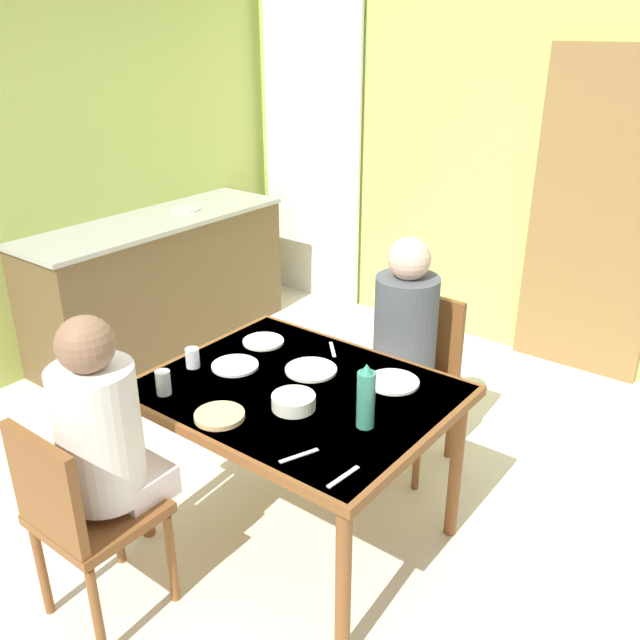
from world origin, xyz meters
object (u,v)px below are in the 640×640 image
(kitchen_counter, at_px, (160,282))
(chair_far_diner, at_px, (415,370))
(dining_table, at_px, (298,405))
(chair_near_diner, at_px, (80,513))
(person_near_diner, at_px, (102,429))
(water_bottle_green_near, at_px, (366,398))
(person_far_diner, at_px, (404,328))
(serving_bowl_center, at_px, (294,402))

(kitchen_counter, bearing_deg, chair_far_diner, -3.59)
(dining_table, relative_size, chair_near_diner, 1.39)
(dining_table, xyz_separation_m, person_near_diner, (-0.32, -0.70, 0.11))
(chair_far_diner, xyz_separation_m, water_bottle_green_near, (0.30, -0.90, 0.36))
(dining_table, relative_size, water_bottle_green_near, 4.72)
(chair_near_diner, bearing_deg, person_near_diner, 90.00)
(person_far_diner, relative_size, serving_bowl_center, 4.53)
(chair_far_diner, distance_m, serving_bowl_center, 1.00)
(water_bottle_green_near, xyz_separation_m, serving_bowl_center, (-0.29, -0.06, -0.09))
(dining_table, distance_m, chair_far_diner, 0.86)
(chair_near_diner, height_order, serving_bowl_center, chair_near_diner)
(kitchen_counter, xyz_separation_m, serving_bowl_center, (2.11, -1.10, 0.32))
(dining_table, relative_size, serving_bowl_center, 7.09)
(chair_far_diner, relative_size, water_bottle_green_near, 3.41)
(person_far_diner, relative_size, water_bottle_green_near, 3.02)
(chair_near_diner, relative_size, person_far_diner, 1.13)
(dining_table, distance_m, chair_near_diner, 0.91)
(serving_bowl_center, bearing_deg, chair_far_diner, 90.43)
(dining_table, height_order, chair_far_diner, chair_far_diner)
(chair_far_diner, xyz_separation_m, person_near_diner, (-0.40, -1.54, 0.28))
(serving_bowl_center, bearing_deg, water_bottle_green_near, 12.21)
(person_near_diner, distance_m, water_bottle_green_near, 0.95)
(chair_far_diner, height_order, water_bottle_green_near, water_bottle_green_near)
(dining_table, xyz_separation_m, chair_near_diner, (-0.32, -0.84, -0.17))
(water_bottle_green_near, distance_m, serving_bowl_center, 0.31)
(serving_bowl_center, bearing_deg, person_far_diner, 90.50)
(serving_bowl_center, bearing_deg, dining_table, 123.71)
(kitchen_counter, height_order, chair_near_diner, kitchen_counter)
(chair_near_diner, xyz_separation_m, serving_bowl_center, (0.41, 0.71, 0.27))
(kitchen_counter, relative_size, dining_table, 1.57)
(serving_bowl_center, bearing_deg, kitchen_counter, 152.60)
(kitchen_counter, distance_m, chair_far_diner, 2.11)
(water_bottle_green_near, height_order, serving_bowl_center, water_bottle_green_near)
(dining_table, xyz_separation_m, water_bottle_green_near, (0.37, -0.06, 0.20))
(kitchen_counter, relative_size, chair_far_diner, 2.18)
(person_near_diner, bearing_deg, dining_table, 65.26)
(kitchen_counter, relative_size, person_far_diner, 2.46)
(water_bottle_green_near, bearing_deg, chair_far_diner, 108.17)
(chair_far_diner, distance_m, person_far_diner, 0.31)
(kitchen_counter, relative_size, person_near_diner, 2.46)
(person_far_diner, distance_m, serving_bowl_center, 0.83)
(chair_far_diner, xyz_separation_m, person_far_diner, (-0.00, -0.14, 0.28))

